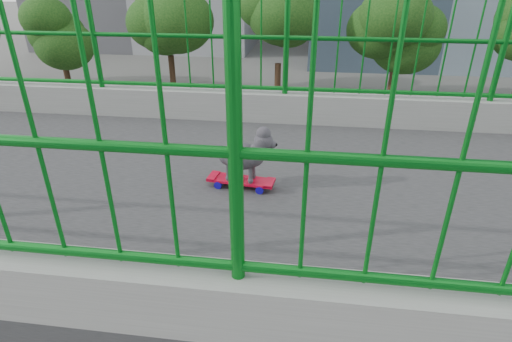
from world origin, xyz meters
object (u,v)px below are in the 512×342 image
object	(u,v)px
poodle	(244,154)
car_2	(340,179)
skateboard	(241,181)
car_1	(182,209)
car_4	(451,132)
car_3	(111,138)

from	to	relation	value
poodle	car_2	size ratio (longest dim) A/B	0.08
poodle	car_2	world-z (taller)	poodle
skateboard	poodle	world-z (taller)	poodle
skateboard	car_2	size ratio (longest dim) A/B	0.09
car_1	car_2	xyz separation A→B (m)	(-3.20, 5.82, 0.01)
car_2	car_4	size ratio (longest dim) A/B	1.27
car_2	car_1	bearing A→B (deg)	118.82
car_3	skateboard	bearing A→B (deg)	-148.47
skateboard	car_4	xyz separation A→B (m)	(-18.91, 8.22, -6.32)
car_2	car_3	xyz separation A→B (m)	(-3.20, -11.61, -0.06)
car_1	car_2	size ratio (longest dim) A/B	0.84
poodle	car_4	xyz separation A→B (m)	(-18.91, 8.20, -6.54)
car_1	car_4	xyz separation A→B (m)	(-9.60, 12.07, -0.02)
car_1	car_3	distance (m)	8.63
car_3	car_4	distance (m)	18.14
skateboard	poodle	distance (m)	0.22
car_4	car_1	bearing A→B (deg)	128.51
skateboard	car_2	world-z (taller)	skateboard
skateboard	car_4	world-z (taller)	skateboard
poodle	car_3	bearing A→B (deg)	-141.86
car_2	car_4	xyz separation A→B (m)	(-6.40, 6.25, -0.03)
car_4	car_2	bearing A→B (deg)	135.68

